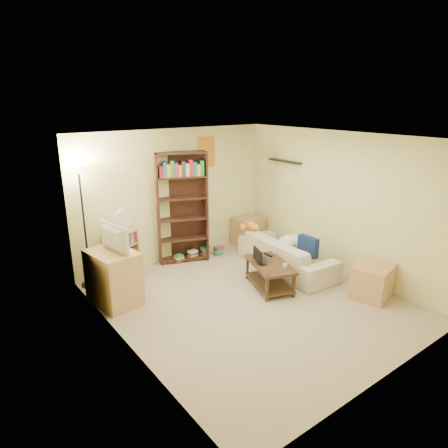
# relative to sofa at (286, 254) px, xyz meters

# --- Properties ---
(room) EXTENTS (4.50, 4.54, 2.52)m
(room) POSITION_rel_sofa_xyz_m (-1.32, -0.55, 1.33)
(room) COLOR #C1AA90
(room) RESTS_ON ground
(sofa) EXTENTS (2.14, 1.10, 0.59)m
(sofa) POSITION_rel_sofa_xyz_m (0.00, 0.00, 0.00)
(sofa) COLOR beige
(sofa) RESTS_ON ground
(navy_pillow) EXTENTS (0.12, 0.39, 0.35)m
(navy_pillow) POSITION_rel_sofa_xyz_m (0.06, -0.44, 0.27)
(navy_pillow) COLOR navy
(navy_pillow) RESTS_ON sofa
(cream_blanket) EXTENTS (0.54, 0.39, 0.23)m
(cream_blanket) POSITION_rel_sofa_xyz_m (0.15, 0.04, 0.21)
(cream_blanket) COLOR silver
(cream_blanket) RESTS_ON sofa
(tabby_cat) EXTENTS (0.46, 0.19, 0.16)m
(tabby_cat) POSITION_rel_sofa_xyz_m (-0.20, 0.79, 0.37)
(tabby_cat) COLOR orange
(tabby_cat) RESTS_ON sofa
(coffee_table) EXTENTS (0.84, 1.10, 0.43)m
(coffee_table) POSITION_rel_sofa_xyz_m (-0.76, -0.37, -0.01)
(coffee_table) COLOR #462C1B
(coffee_table) RESTS_ON ground
(laptop) EXTENTS (0.54, 0.54, 0.03)m
(laptop) POSITION_rel_sofa_xyz_m (-0.78, -0.28, 0.15)
(laptop) COLOR black
(laptop) RESTS_ON coffee_table
(laptop_screen) EXTENTS (0.12, 0.31, 0.22)m
(laptop_screen) POSITION_rel_sofa_xyz_m (-0.91, -0.23, 0.27)
(laptop_screen) COLOR white
(laptop_screen) RESTS_ON laptop
(mug) EXTENTS (0.13, 0.13, 0.08)m
(mug) POSITION_rel_sofa_xyz_m (-0.72, -0.67, 0.18)
(mug) COLOR silver
(mug) RESTS_ON coffee_table
(tv_remote) EXTENTS (0.06, 0.18, 0.02)m
(tv_remote) POSITION_rel_sofa_xyz_m (-0.55, -0.10, 0.15)
(tv_remote) COLOR black
(tv_remote) RESTS_ON coffee_table
(tv_stand) EXTENTS (0.68, 0.86, 0.84)m
(tv_stand) POSITION_rel_sofa_xyz_m (-3.02, 0.66, 0.13)
(tv_stand) COLOR tan
(tv_stand) RESTS_ON ground
(television) EXTENTS (0.75, 0.32, 0.41)m
(television) POSITION_rel_sofa_xyz_m (-3.02, 0.66, 0.75)
(television) COLOR black
(television) RESTS_ON tv_stand
(tall_bookshelf) EXTENTS (0.99, 0.62, 2.10)m
(tall_bookshelf) POSITION_rel_sofa_xyz_m (-1.29, 1.49, 0.81)
(tall_bookshelf) COLOR #3B1E16
(tall_bookshelf) RESTS_ON ground
(short_bookshelf) EXTENTS (0.68, 0.47, 0.81)m
(short_bookshelf) POSITION_rel_sofa_xyz_m (-2.55, 1.49, 0.11)
(short_bookshelf) COLOR tan
(short_bookshelf) RESTS_ON ground
(desk_fan) EXTENTS (0.29, 0.16, 0.42)m
(desk_fan) POSITION_rel_sofa_xyz_m (-2.50, 1.45, 0.75)
(desk_fan) COLOR white
(desk_fan) RESTS_ON short_bookshelf
(floor_lamp) EXTENTS (0.35, 0.35, 2.04)m
(floor_lamp) POSITION_rel_sofa_xyz_m (-3.12, 1.49, 1.34)
(floor_lamp) COLOR black
(floor_lamp) RESTS_ON ground
(side_table) EXTENTS (0.60, 0.60, 0.61)m
(side_table) POSITION_rel_sofa_xyz_m (0.26, 1.41, 0.01)
(side_table) COLOR tan
(side_table) RESTS_ON ground
(end_cabinet) EXTENTS (0.74, 0.66, 0.53)m
(end_cabinet) POSITION_rel_sofa_xyz_m (0.33, -1.57, -0.03)
(end_cabinet) COLOR tan
(end_cabinet) RESTS_ON ground
(book_stacks) EXTENTS (1.03, 0.26, 0.22)m
(book_stacks) POSITION_rel_sofa_xyz_m (-0.99, 1.39, -0.20)
(book_stacks) COLOR red
(book_stacks) RESTS_ON ground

